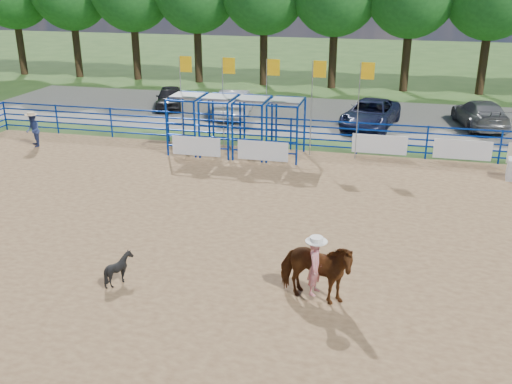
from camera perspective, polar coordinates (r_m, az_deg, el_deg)
ground at (r=17.35m, az=-2.61°, el=-5.00°), size 120.00×120.00×0.00m
arena_dirt at (r=17.35m, az=-2.61°, el=-4.97°), size 30.00×20.00×0.02m
gravel_strip at (r=33.14m, az=5.71°, el=7.59°), size 40.00×10.00×0.01m
horse_and_rider at (r=14.00m, az=5.95°, el=-7.54°), size 2.11×1.27×2.45m
calf at (r=15.35m, az=-13.54°, el=-7.46°), size 0.95×0.91×0.83m
spectator_cowboy at (r=28.64m, az=-21.41°, el=5.84°), size 0.94×0.95×1.61m
car_a at (r=35.23m, az=-8.63°, el=9.33°), size 2.57×4.04×1.28m
car_b at (r=32.80m, az=-2.11°, el=8.90°), size 2.13×4.73×1.51m
car_c at (r=30.85m, az=11.38°, el=7.66°), size 3.25×5.48×1.43m
car_d at (r=32.51m, az=21.52°, el=7.29°), size 2.84×5.20×1.43m
perimeter_fence at (r=17.04m, az=-2.65°, el=-2.73°), size 30.10×20.10×1.50m
chute_assembly at (r=25.43m, az=-1.19°, el=6.52°), size 19.32×2.41×4.20m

